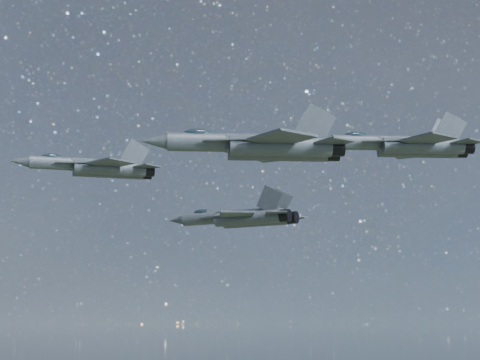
# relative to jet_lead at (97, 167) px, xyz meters

# --- Properties ---
(jet_lead) EXTENTS (15.27, 9.99, 3.94)m
(jet_lead) POSITION_rel_jet_lead_xyz_m (0.00, 0.00, 0.00)
(jet_lead) COLOR #373F44
(jet_left) EXTENTS (18.97, 12.69, 4.80)m
(jet_left) POSITION_rel_jet_lead_xyz_m (12.15, 20.19, -2.98)
(jet_left) COLOR #373F44
(jet_right) EXTENTS (17.68, 12.05, 4.44)m
(jet_right) POSITION_rel_jet_lead_xyz_m (19.62, -15.07, -1.76)
(jet_right) COLOR #373F44
(jet_slot) EXTENTS (17.03, 11.61, 4.28)m
(jet_slot) POSITION_rel_jet_lead_xyz_m (32.11, 0.48, 1.28)
(jet_slot) COLOR #373F44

